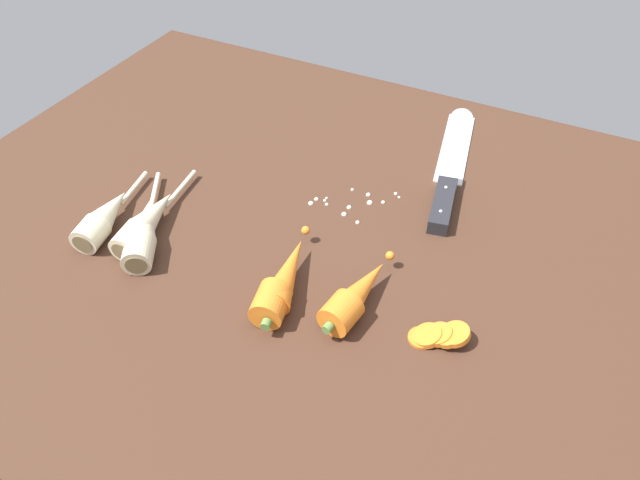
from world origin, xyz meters
TOP-DOWN VIEW (x-y plane):
  - ground_plane at (0.00, 0.00)cm, footprint 120.00×90.00cm
  - chefs_knife at (10.09, 25.02)cm, footprint 9.68×34.73cm
  - whole_carrot at (-0.33, -11.28)cm, footprint 6.86×17.64cm
  - whole_carrot_second at (8.61, -9.38)cm, footprint 5.71×15.46cm
  - parsnip_front at (-22.06, -11.52)cm, footprint 12.36×18.94cm
  - parsnip_mid_left at (-28.70, -11.79)cm, footprint 5.96×17.64cm
  - parsnip_mid_right at (-22.81, -9.81)cm, footprint 5.41×19.95cm
  - carrot_slice_stack at (19.42, -9.70)cm, footprint 6.98×4.78cm
  - mince_crumbs at (-0.16, 8.38)cm, footprint 11.75×9.11cm

SIDE VIEW (x-z plane):
  - ground_plane at x=0.00cm, z-range -4.00..0.00cm
  - mince_crumbs at x=-0.16cm, z-range -0.09..0.79cm
  - chefs_knife at x=10.09cm, z-range -1.44..2.74cm
  - carrot_slice_stack at x=19.42cm, z-range -0.59..2.31cm
  - parsnip_front at x=-22.06cm, z-range -0.02..3.98cm
  - parsnip_mid_right at x=-22.81cm, z-range -0.02..3.98cm
  - parsnip_mid_left at x=-28.70cm, z-range -0.02..3.98cm
  - whole_carrot_second at x=8.61cm, z-range 0.00..4.20cm
  - whole_carrot at x=-0.33cm, z-range 0.00..4.20cm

